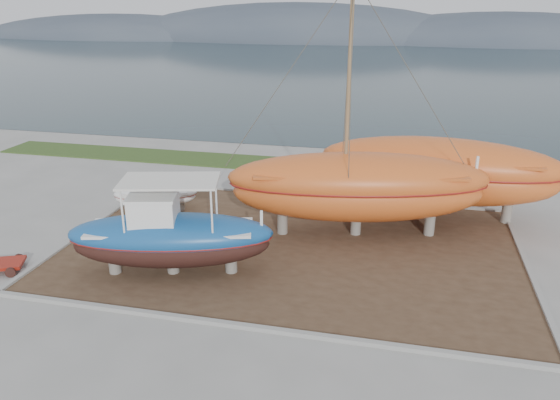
% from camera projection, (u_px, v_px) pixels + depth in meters
% --- Properties ---
extents(ground, '(140.00, 140.00, 0.00)m').
position_uv_depth(ground, '(267.00, 296.00, 18.78)').
color(ground, gray).
rests_on(ground, ground).
extents(dirt_patch, '(18.00, 12.00, 0.06)m').
position_uv_depth(dirt_patch, '(292.00, 247.00, 22.43)').
color(dirt_patch, '#422D1E').
rests_on(dirt_patch, ground).
extents(curb_frame, '(18.60, 12.60, 0.15)m').
position_uv_depth(curb_frame, '(292.00, 246.00, 22.41)').
color(curb_frame, gray).
rests_on(curb_frame, ground).
extents(grass_strip, '(44.00, 3.00, 0.08)m').
position_uv_depth(grass_strip, '(331.00, 168.00, 32.93)').
color(grass_strip, '#284219').
rests_on(grass_strip, ground).
extents(sea, '(260.00, 100.00, 0.04)m').
position_uv_depth(sea, '(382.00, 67.00, 82.72)').
color(sea, '#182A30').
rests_on(sea, ground).
extents(mountain_ridge, '(200.00, 36.00, 20.00)m').
position_uv_depth(mountain_ridge, '(395.00, 41.00, 132.96)').
color(mountain_ridge, '#333D49').
rests_on(mountain_ridge, ground).
extents(blue_caique, '(7.80, 4.07, 3.59)m').
position_uv_depth(blue_caique, '(170.00, 227.00, 19.67)').
color(blue_caique, '#164E8E').
rests_on(blue_caique, dirt_patch).
extents(white_dinghy, '(4.19, 2.61, 1.18)m').
position_uv_depth(white_dinghy, '(156.00, 198.00, 26.05)').
color(white_dinghy, white).
rests_on(white_dinghy, dirt_patch).
extents(orange_sailboat, '(11.37, 5.39, 10.38)m').
position_uv_depth(orange_sailboat, '(361.00, 115.00, 21.81)').
color(orange_sailboat, '#C8561E').
rests_on(orange_sailboat, dirt_patch).
extents(orange_bare_hull, '(11.09, 3.98, 3.57)m').
position_uv_depth(orange_bare_hull, '(438.00, 178.00, 25.08)').
color(orange_bare_hull, '#C8561E').
rests_on(orange_bare_hull, dirt_patch).
extents(red_trailer, '(2.82, 2.16, 0.36)m').
position_uv_depth(red_trailer, '(0.00, 267.00, 20.42)').
color(red_trailer, maroon).
rests_on(red_trailer, ground).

